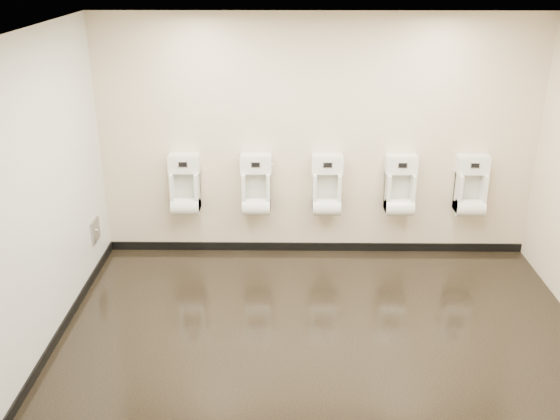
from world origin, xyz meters
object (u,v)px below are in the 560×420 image
at_px(urinal_2, 327,190).
at_px(urinal_3, 400,190).
at_px(access_panel, 95,230).
at_px(urinal_0, 185,189).
at_px(urinal_4, 471,190).
at_px(urinal_1, 256,189).

distance_m(urinal_2, urinal_3, 0.84).
distance_m(access_panel, urinal_3, 3.48).
relative_size(urinal_0, urinal_4, 1.00).
height_order(access_panel, urinal_3, urinal_3).
bearing_deg(urinal_2, urinal_0, 180.00).
bearing_deg(urinal_2, urinal_3, 0.00).
xyz_separation_m(access_panel, urinal_4, (4.25, 0.43, 0.34)).
relative_size(access_panel, urinal_1, 0.36).
xyz_separation_m(urinal_0, urinal_4, (3.29, 0.00, 0.00)).
distance_m(urinal_2, urinal_4, 1.66).
bearing_deg(urinal_0, urinal_4, 0.00).
relative_size(urinal_0, urinal_3, 1.00).
relative_size(urinal_1, urinal_2, 1.00).
xyz_separation_m(urinal_2, urinal_3, (0.84, 0.00, 0.00)).
bearing_deg(urinal_3, urinal_4, 0.00).
xyz_separation_m(urinal_3, urinal_4, (0.81, 0.00, 0.00)).
bearing_deg(urinal_0, access_panel, -155.95).
distance_m(urinal_0, urinal_3, 2.48).
bearing_deg(access_panel, urinal_1, 13.51).
height_order(urinal_1, urinal_2, same).
height_order(urinal_0, urinal_3, same).
relative_size(urinal_1, urinal_3, 1.00).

